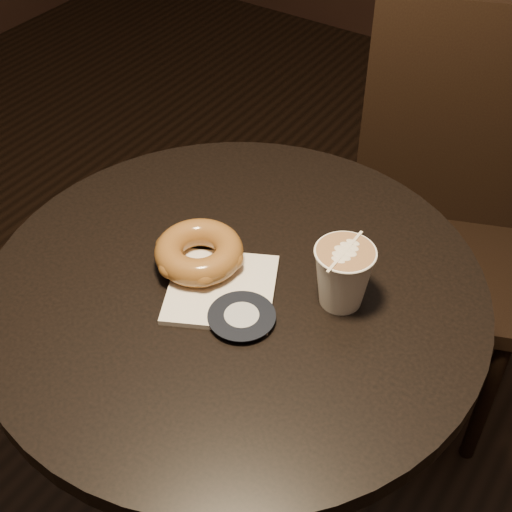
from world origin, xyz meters
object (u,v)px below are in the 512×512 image
object	(u,v)px
cafe_table	(238,373)
chair	(439,205)
pastry_bag	(221,289)
latte_cup	(343,276)
doughnut	(199,252)

from	to	relation	value
cafe_table	chair	bearing A→B (deg)	81.94
cafe_table	pastry_bag	bearing A→B (deg)	-105.37
pastry_bag	latte_cup	bearing A→B (deg)	0.88
cafe_table	pastry_bag	xyz separation A→B (m)	(-0.01, -0.02, 0.20)
doughnut	latte_cup	size ratio (longest dim) A/B	1.38
cafe_table	pastry_bag	distance (m)	0.20
doughnut	chair	bearing A→B (deg)	76.55
chair	latte_cup	bearing A→B (deg)	-106.23
pastry_bag	chair	bearing A→B (deg)	55.43
chair	pastry_bag	world-z (taller)	chair
cafe_table	chair	world-z (taller)	chair
chair	doughnut	distance (m)	0.69
chair	pastry_bag	distance (m)	0.69
chair	pastry_bag	size ratio (longest dim) A/B	6.43
chair	latte_cup	xyz separation A→B (m)	(0.05, -0.57, 0.28)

